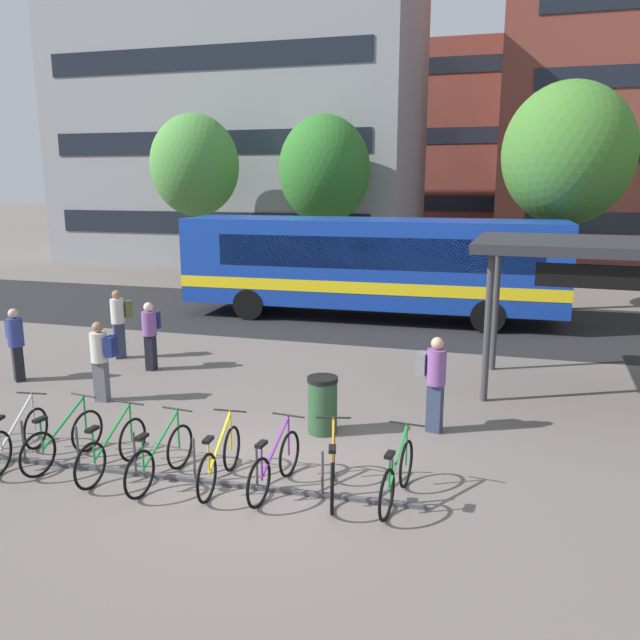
{
  "coord_description": "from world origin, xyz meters",
  "views": [
    {
      "loc": [
        3.3,
        -8.66,
        4.41
      ],
      "look_at": [
        -0.53,
        4.82,
        1.34
      ],
      "focal_mm": 36.01,
      "sensor_mm": 36.0,
      "label": 1
    }
  ],
  "objects_px": {
    "city_bus": "(368,264)",
    "parked_bicycle_green_3": "(112,450)",
    "transit_shelter": "(615,252)",
    "commuter_olive_pack_3": "(120,319)",
    "parked_bicycle_yellow_5": "(220,461)",
    "commuter_navy_pack_4": "(101,356)",
    "parked_bicycle_green_2": "(63,441)",
    "commuter_grey_pack_2": "(434,377)",
    "parked_bicycle_green_4": "(161,458)",
    "street_tree_2": "(568,154)",
    "commuter_navy_pack_0": "(16,339)",
    "street_tree_1": "(195,166)",
    "commuter_navy_pack_1": "(150,331)",
    "parked_bicycle_orange_7": "(333,470)",
    "parked_bicycle_purple_6": "(275,466)",
    "trash_bin": "(323,405)",
    "parked_bicycle_silver_1": "(17,439)",
    "street_tree_0": "(324,170)",
    "parked_bicycle_green_8": "(397,477)"
  },
  "relations": [
    {
      "from": "parked_bicycle_yellow_5",
      "to": "commuter_navy_pack_4",
      "type": "relative_size",
      "value": 1.04
    },
    {
      "from": "parked_bicycle_green_8",
      "to": "commuter_navy_pack_0",
      "type": "height_order",
      "value": "commuter_navy_pack_0"
    },
    {
      "from": "parked_bicycle_green_4",
      "to": "parked_bicycle_purple_6",
      "type": "bearing_deg",
      "value": -77.53
    },
    {
      "from": "parked_bicycle_green_8",
      "to": "transit_shelter",
      "type": "height_order",
      "value": "transit_shelter"
    },
    {
      "from": "parked_bicycle_green_4",
      "to": "commuter_grey_pack_2",
      "type": "xyz_separation_m",
      "value": [
        3.66,
        3.11,
        0.62
      ]
    },
    {
      "from": "parked_bicycle_orange_7",
      "to": "street_tree_0",
      "type": "height_order",
      "value": "street_tree_0"
    },
    {
      "from": "street_tree_1",
      "to": "parked_bicycle_green_3",
      "type": "bearing_deg",
      "value": -67.41
    },
    {
      "from": "parked_bicycle_yellow_5",
      "to": "commuter_navy_pack_0",
      "type": "bearing_deg",
      "value": 58.36
    },
    {
      "from": "trash_bin",
      "to": "parked_bicycle_green_4",
      "type": "bearing_deg",
      "value": -125.39
    },
    {
      "from": "commuter_grey_pack_2",
      "to": "commuter_navy_pack_4",
      "type": "xyz_separation_m",
      "value": [
        -6.61,
        -0.21,
        -0.05
      ]
    },
    {
      "from": "parked_bicycle_yellow_5",
      "to": "parked_bicycle_purple_6",
      "type": "xyz_separation_m",
      "value": [
        0.83,
        0.06,
        0.0
      ]
    },
    {
      "from": "parked_bicycle_green_3",
      "to": "commuter_navy_pack_0",
      "type": "height_order",
      "value": "commuter_navy_pack_0"
    },
    {
      "from": "commuter_navy_pack_1",
      "to": "street_tree_2",
      "type": "bearing_deg",
      "value": 129.72
    },
    {
      "from": "commuter_navy_pack_1",
      "to": "trash_bin",
      "type": "distance_m",
      "value": 5.63
    },
    {
      "from": "parked_bicycle_purple_6",
      "to": "parked_bicycle_green_8",
      "type": "bearing_deg",
      "value": -79.82
    },
    {
      "from": "parked_bicycle_yellow_5",
      "to": "parked_bicycle_orange_7",
      "type": "height_order",
      "value": "same"
    },
    {
      "from": "commuter_navy_pack_0",
      "to": "commuter_olive_pack_3",
      "type": "distance_m",
      "value": 2.55
    },
    {
      "from": "commuter_navy_pack_4",
      "to": "street_tree_2",
      "type": "bearing_deg",
      "value": -132.33
    },
    {
      "from": "city_bus",
      "to": "parked_bicycle_green_3",
      "type": "height_order",
      "value": "city_bus"
    },
    {
      "from": "city_bus",
      "to": "street_tree_0",
      "type": "bearing_deg",
      "value": -65.85
    },
    {
      "from": "parked_bicycle_silver_1",
      "to": "parked_bicycle_green_3",
      "type": "height_order",
      "value": "same"
    },
    {
      "from": "parked_bicycle_green_3",
      "to": "commuter_navy_pack_1",
      "type": "height_order",
      "value": "commuter_navy_pack_1"
    },
    {
      "from": "city_bus",
      "to": "street_tree_2",
      "type": "xyz_separation_m",
      "value": [
        6.02,
        3.2,
        3.46
      ]
    },
    {
      "from": "parked_bicycle_green_3",
      "to": "parked_bicycle_green_4",
      "type": "xyz_separation_m",
      "value": [
        0.85,
        -0.05,
        0.0
      ]
    },
    {
      "from": "street_tree_2",
      "to": "transit_shelter",
      "type": "bearing_deg",
      "value": -88.5
    },
    {
      "from": "commuter_navy_pack_0",
      "to": "trash_bin",
      "type": "relative_size",
      "value": 1.6
    },
    {
      "from": "parked_bicycle_green_3",
      "to": "parked_bicycle_green_4",
      "type": "relative_size",
      "value": 1.0
    },
    {
      "from": "parked_bicycle_purple_6",
      "to": "transit_shelter",
      "type": "xyz_separation_m",
      "value": [
        5.14,
        5.83,
        2.62
      ]
    },
    {
      "from": "parked_bicycle_yellow_5",
      "to": "parked_bicycle_green_4",
      "type": "bearing_deg",
      "value": 96.63
    },
    {
      "from": "street_tree_1",
      "to": "commuter_navy_pack_0",
      "type": "bearing_deg",
      "value": -78.82
    },
    {
      "from": "parked_bicycle_silver_1",
      "to": "parked_bicycle_purple_6",
      "type": "bearing_deg",
      "value": -95.29
    },
    {
      "from": "commuter_navy_pack_4",
      "to": "commuter_grey_pack_2",
      "type": "bearing_deg",
      "value": 176.81
    },
    {
      "from": "parked_bicycle_orange_7",
      "to": "parked_bicycle_purple_6",
      "type": "bearing_deg",
      "value": 82.94
    },
    {
      "from": "parked_bicycle_green_4",
      "to": "commuter_grey_pack_2",
      "type": "distance_m",
      "value": 4.85
    },
    {
      "from": "trash_bin",
      "to": "street_tree_1",
      "type": "bearing_deg",
      "value": 122.77
    },
    {
      "from": "transit_shelter",
      "to": "commuter_olive_pack_3",
      "type": "bearing_deg",
      "value": -176.04
    },
    {
      "from": "parked_bicycle_silver_1",
      "to": "parked_bicycle_green_3",
      "type": "bearing_deg",
      "value": -97.01
    },
    {
      "from": "commuter_navy_pack_0",
      "to": "street_tree_1",
      "type": "relative_size",
      "value": 0.23
    },
    {
      "from": "trash_bin",
      "to": "parked_bicycle_yellow_5",
      "type": "bearing_deg",
      "value": -111.07
    },
    {
      "from": "parked_bicycle_silver_1",
      "to": "commuter_navy_pack_0",
      "type": "xyz_separation_m",
      "value": [
        -3.04,
        3.57,
        0.56
      ]
    },
    {
      "from": "street_tree_1",
      "to": "parked_bicycle_orange_7",
      "type": "bearing_deg",
      "value": -58.69
    },
    {
      "from": "parked_bicycle_silver_1",
      "to": "street_tree_0",
      "type": "height_order",
      "value": "street_tree_0"
    },
    {
      "from": "parked_bicycle_green_2",
      "to": "trash_bin",
      "type": "height_order",
      "value": "trash_bin"
    },
    {
      "from": "trash_bin",
      "to": "parked_bicycle_purple_6",
      "type": "bearing_deg",
      "value": -91.84
    },
    {
      "from": "city_bus",
      "to": "parked_bicycle_green_2",
      "type": "height_order",
      "value": "city_bus"
    },
    {
      "from": "parked_bicycle_yellow_5",
      "to": "transit_shelter",
      "type": "relative_size",
      "value": 0.31
    },
    {
      "from": "parked_bicycle_green_2",
      "to": "commuter_grey_pack_2",
      "type": "distance_m",
      "value": 6.25
    },
    {
      "from": "parked_bicycle_green_4",
      "to": "street_tree_2",
      "type": "relative_size",
      "value": 0.23
    },
    {
      "from": "parked_bicycle_green_4",
      "to": "street_tree_0",
      "type": "height_order",
      "value": "street_tree_0"
    },
    {
      "from": "city_bus",
      "to": "commuter_olive_pack_3",
      "type": "relative_size",
      "value": 6.96
    }
  ]
}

